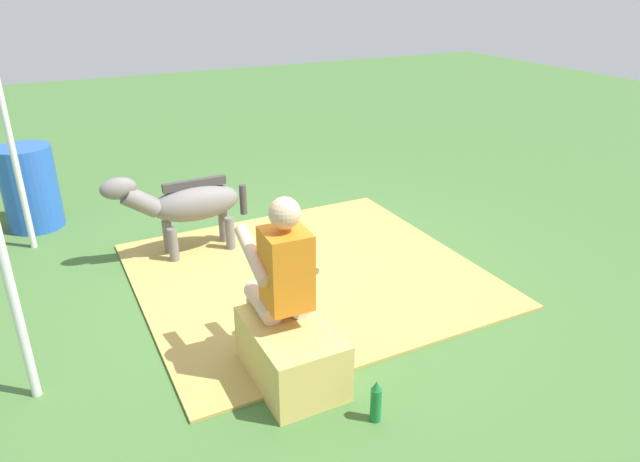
# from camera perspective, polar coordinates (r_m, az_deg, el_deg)

# --- Properties ---
(ground_plane) EXTENTS (24.00, 24.00, 0.00)m
(ground_plane) POSITION_cam_1_polar(r_m,az_deg,el_deg) (5.28, -2.04, -4.46)
(ground_plane) COLOR #426B33
(hay_patch) EXTENTS (2.79, 2.94, 0.02)m
(hay_patch) POSITION_cam_1_polar(r_m,az_deg,el_deg) (5.29, -1.22, -4.22)
(hay_patch) COLOR tan
(hay_patch) RESTS_ON ground
(hay_bale) EXTENTS (0.79, 0.51, 0.42)m
(hay_bale) POSITION_cam_1_polar(r_m,az_deg,el_deg) (3.95, -2.84, -11.85)
(hay_bale) COLOR tan
(hay_bale) RESTS_ON ground
(person_seated) EXTENTS (0.67, 0.43, 1.30)m
(person_seated) POSITION_cam_1_polar(r_m,az_deg,el_deg) (3.81, -3.91, -4.51)
(person_seated) COLOR #D8AD8C
(person_seated) RESTS_ON ground
(pony_standing) EXTENTS (0.33, 1.35, 0.88)m
(pony_standing) POSITION_cam_1_polar(r_m,az_deg,el_deg) (5.60, -12.94, 2.58)
(pony_standing) COLOR slate
(pony_standing) RESTS_ON ground
(soda_bottle) EXTENTS (0.07, 0.07, 0.29)m
(soda_bottle) POSITION_cam_1_polar(r_m,az_deg,el_deg) (3.68, 5.52, -16.32)
(soda_bottle) COLOR #197233
(soda_bottle) RESTS_ON ground
(water_barrel) EXTENTS (0.56, 0.56, 0.89)m
(water_barrel) POSITION_cam_1_polar(r_m,az_deg,el_deg) (6.85, -26.60, 3.83)
(water_barrel) COLOR blue
(water_barrel) RESTS_ON ground
(tent_pole_right) EXTENTS (0.06, 0.06, 2.50)m
(tent_pole_right) POSITION_cam_1_polar(r_m,az_deg,el_deg) (6.11, -28.41, 9.23)
(tent_pole_right) COLOR silver
(tent_pole_right) RESTS_ON ground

